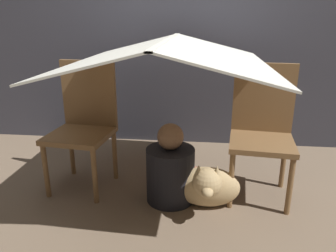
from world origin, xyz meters
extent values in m
plane|color=#7A6651|center=(0.00, 0.00, 0.00)|extent=(8.80, 8.80, 0.00)
cube|color=#3D3D47|center=(0.00, 1.20, 1.25)|extent=(7.00, 0.05, 2.50)
cylinder|color=brown|center=(-0.85, -0.02, 0.20)|extent=(0.04, 0.04, 0.40)
cylinder|color=brown|center=(-0.48, -0.06, 0.20)|extent=(0.04, 0.04, 0.40)
cylinder|color=brown|center=(-0.81, 0.35, 0.20)|extent=(0.04, 0.04, 0.40)
cylinder|color=brown|center=(-0.44, 0.31, 0.20)|extent=(0.04, 0.04, 0.40)
cube|color=brown|center=(-0.64, 0.14, 0.42)|extent=(0.47, 0.47, 0.04)
cube|color=brown|center=(-0.62, 0.34, 0.68)|extent=(0.43, 0.08, 0.49)
cylinder|color=brown|center=(0.44, -0.02, 0.20)|extent=(0.04, 0.04, 0.40)
cylinder|color=brown|center=(0.81, -0.06, 0.20)|extent=(0.04, 0.04, 0.40)
cylinder|color=brown|center=(0.48, 0.35, 0.20)|extent=(0.04, 0.04, 0.40)
cylinder|color=brown|center=(0.85, 0.31, 0.20)|extent=(0.04, 0.04, 0.40)
cube|color=brown|center=(0.64, 0.14, 0.42)|extent=(0.47, 0.47, 0.04)
cube|color=brown|center=(0.66, 0.34, 0.68)|extent=(0.43, 0.07, 0.49)
cube|color=silver|center=(-0.32, 0.14, 1.01)|extent=(0.64, 1.51, 0.17)
cube|color=silver|center=(0.32, 0.14, 1.01)|extent=(0.64, 1.51, 0.17)
cube|color=silver|center=(0.00, 0.14, 1.09)|extent=(0.04, 1.51, 0.01)
cylinder|color=black|center=(0.03, 0.04, 0.19)|extent=(0.33, 0.33, 0.38)
sphere|color=brown|center=(0.03, 0.04, 0.47)|extent=(0.18, 0.18, 0.18)
ellipsoid|color=tan|center=(0.28, -0.01, 0.14)|extent=(0.45, 0.20, 0.28)
sphere|color=tan|center=(0.28, -0.18, 0.26)|extent=(0.19, 0.19, 0.19)
ellipsoid|color=tan|center=(0.28, -0.26, 0.24)|extent=(0.07, 0.09, 0.06)
cone|color=tan|center=(0.22, -0.18, 0.34)|extent=(0.06, 0.06, 0.08)
cone|color=tan|center=(0.33, -0.18, 0.34)|extent=(0.06, 0.06, 0.08)
cube|color=#CC664C|center=(0.13, 0.21, 0.05)|extent=(0.41, 0.33, 0.10)
camera|label=1|loc=(0.24, -1.99, 1.23)|focal=35.00mm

